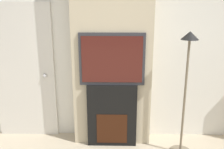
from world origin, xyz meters
The scene contains 6 objects.
wall_back centered at (0.00, 2.03, 1.35)m, with size 6.00×0.06×2.70m.
chimney_breast centered at (0.00, 1.86, 1.35)m, with size 1.08×0.28×2.70m.
fireplace centered at (0.00, 1.72, 0.45)m, with size 0.69×0.15×0.90m.
television centered at (0.00, 1.71, 1.25)m, with size 0.87×0.07×0.70m.
floor_lamp centered at (0.94, 1.50, 1.05)m, with size 0.29×0.29×1.64m.
entry_door centered at (-1.29, 1.97, 0.99)m, with size 0.89×0.09×1.98m.
Camera 1 is at (0.07, -1.50, 1.96)m, focal length 40.00 mm.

